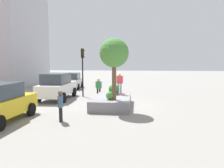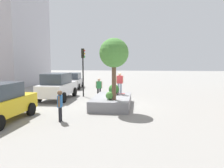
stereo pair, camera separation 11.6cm
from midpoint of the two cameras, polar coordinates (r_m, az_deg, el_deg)
The scene contains 13 objects.
ground_plane at distance 15.41m, azimuth 0.40°, elevation -5.81°, with size 120.00×120.00×0.00m, color gray.
planter_ledge at distance 14.97m, azimuth -0.22°, elevation -4.78°, with size 4.57×2.58×0.71m, color gray.
plaza_tree at distance 13.47m, azimuth 0.33°, elevation 8.30°, with size 1.88×1.88×3.98m.
boxwood_shrub at distance 13.68m, azimuth -0.83°, elevation -3.19°, with size 0.53×0.53×0.53m, color #4C8C3D.
hedge_clump at distance 15.77m, azimuth 0.28°, elevation -1.47°, with size 0.79×0.79×0.79m, color #2D6628.
skateboard at distance 15.87m, azimuth 1.88°, elevation -2.65°, with size 0.27×0.81×0.07m.
skateboarder at distance 15.76m, azimuth 1.89°, elevation 0.75°, with size 0.25×0.54×1.61m.
police_car at distance 18.26m, azimuth -14.95°, elevation -0.56°, with size 4.82×2.33×2.22m.
sedan_parked at distance 25.38m, azimuth -10.74°, elevation 0.95°, with size 4.16×2.21×1.86m.
traffic_light_corner at distance 19.11m, azimuth -8.20°, elevation 5.45°, with size 0.30×0.35×4.36m.
passerby_with_bag at distance 18.60m, azimuth -3.85°, elevation -0.68°, with size 0.26×0.58×1.71m.
bystander_watching at distance 11.44m, azimuth -14.19°, elevation -5.25°, with size 0.56×0.26×1.67m.
brick_midrise at distance 32.82m, azimuth -27.74°, elevation 13.12°, with size 10.03×8.61×15.16m, color #B2B2BC.
Camera 1 is at (-15.00, -1.60, 3.18)m, focal length 33.42 mm.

